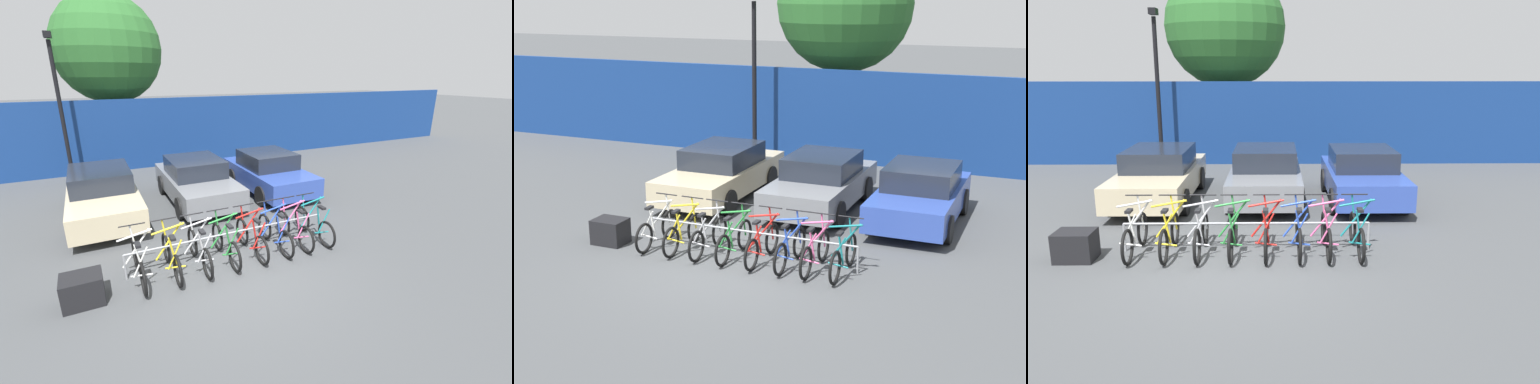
% 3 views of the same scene
% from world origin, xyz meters
% --- Properties ---
extents(ground_plane, '(120.00, 120.00, 0.00)m').
position_xyz_m(ground_plane, '(0.00, 0.00, 0.00)').
color(ground_plane, '#424447').
extents(hoarding_wall, '(36.00, 0.16, 2.94)m').
position_xyz_m(hoarding_wall, '(0.00, 9.50, 1.47)').
color(hoarding_wall, navy).
rests_on(hoarding_wall, ground).
extents(bike_rack, '(4.74, 0.04, 0.57)m').
position_xyz_m(bike_rack, '(0.18, 0.68, 0.50)').
color(bike_rack, gray).
rests_on(bike_rack, ground).
extents(bicycle_white, '(0.68, 1.71, 1.05)m').
position_xyz_m(bicycle_white, '(-1.92, 0.53, 0.38)').
color(bicycle_white, black).
rests_on(bicycle_white, ground).
extents(bicycle_yellow, '(0.68, 1.71, 1.05)m').
position_xyz_m(bicycle_yellow, '(-1.28, 0.53, 0.38)').
color(bicycle_yellow, black).
rests_on(bicycle_yellow, ground).
extents(bicycle_silver, '(0.68, 1.71, 1.05)m').
position_xyz_m(bicycle_silver, '(-0.68, 0.53, 0.38)').
color(bicycle_silver, black).
rests_on(bicycle_silver, ground).
extents(bicycle_green, '(0.68, 1.71, 1.05)m').
position_xyz_m(bicycle_green, '(-0.08, 0.53, 0.38)').
color(bicycle_green, black).
rests_on(bicycle_green, ground).
extents(bicycle_red, '(0.68, 1.71, 1.05)m').
position_xyz_m(bicycle_red, '(0.55, 0.53, 0.38)').
color(bicycle_red, black).
rests_on(bicycle_red, ground).
extents(bicycle_blue, '(0.68, 1.71, 1.05)m').
position_xyz_m(bicycle_blue, '(1.16, 0.53, 0.38)').
color(bicycle_blue, black).
rests_on(bicycle_blue, ground).
extents(bicycle_pink, '(0.68, 1.71, 1.05)m').
position_xyz_m(bicycle_pink, '(1.69, 0.53, 0.38)').
color(bicycle_pink, black).
rests_on(bicycle_pink, ground).
extents(bicycle_teal, '(0.68, 1.71, 1.05)m').
position_xyz_m(bicycle_teal, '(2.28, 0.53, 0.38)').
color(bicycle_teal, black).
rests_on(bicycle_teal, ground).
extents(car_beige, '(1.91, 4.52, 1.40)m').
position_xyz_m(car_beige, '(-2.32, 4.41, 0.69)').
color(car_beige, '#C1B28E').
rests_on(car_beige, ground).
extents(car_grey, '(1.91, 4.17, 1.40)m').
position_xyz_m(car_grey, '(0.46, 4.44, 0.69)').
color(car_grey, slate).
rests_on(car_grey, ground).
extents(car_blue, '(1.91, 3.95, 1.40)m').
position_xyz_m(car_blue, '(2.99, 4.27, 0.69)').
color(car_blue, '#2D479E').
rests_on(car_blue, ground).
extents(lamp_post, '(0.24, 0.44, 5.26)m').
position_xyz_m(lamp_post, '(-3.18, 8.50, 2.98)').
color(lamp_post, black).
rests_on(lamp_post, ground).
extents(cargo_crate, '(0.70, 0.56, 0.55)m').
position_xyz_m(cargo_crate, '(-2.94, 0.24, 0.28)').
color(cargo_crate, black).
rests_on(cargo_crate, ground).
extents(tree_behind_hoarding, '(4.52, 4.52, 7.18)m').
position_xyz_m(tree_behind_hoarding, '(-1.15, 11.30, 4.89)').
color(tree_behind_hoarding, brown).
rests_on(tree_behind_hoarding, ground).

